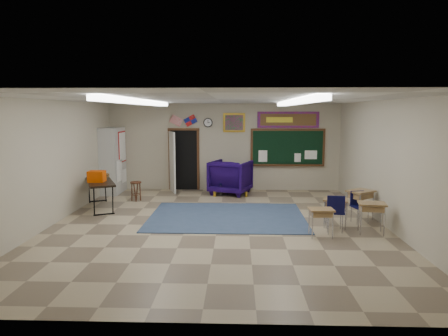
{
  "coord_description": "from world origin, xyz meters",
  "views": [
    {
      "loc": [
        0.47,
        -9.32,
        2.71
      ],
      "look_at": [
        0.1,
        1.5,
        1.19
      ],
      "focal_mm": 32.0,
      "sensor_mm": 36.0,
      "label": 1
    }
  ],
  "objects_px": {
    "student_desk_front_left": "(335,211)",
    "folding_table": "(100,193)",
    "student_desk_front_right": "(360,203)",
    "wooden_stool": "(136,191)",
    "wingback_armchair": "(231,177)"
  },
  "relations": [
    {
      "from": "student_desk_front_right",
      "to": "folding_table",
      "type": "xyz_separation_m",
      "value": [
        -7.0,
        1.03,
        0.01
      ]
    },
    {
      "from": "student_desk_front_left",
      "to": "folding_table",
      "type": "bearing_deg",
      "value": -179.26
    },
    {
      "from": "student_desk_front_right",
      "to": "wooden_stool",
      "type": "xyz_separation_m",
      "value": [
        -6.22,
        1.99,
        -0.12
      ]
    },
    {
      "from": "student_desk_front_left",
      "to": "wooden_stool",
      "type": "relative_size",
      "value": 1.15
    },
    {
      "from": "wingback_armchair",
      "to": "folding_table",
      "type": "distance_m",
      "value": 4.26
    },
    {
      "from": "wooden_stool",
      "to": "folding_table",
      "type": "bearing_deg",
      "value": -129.03
    },
    {
      "from": "folding_table",
      "to": "wingback_armchair",
      "type": "bearing_deg",
      "value": 5.69
    },
    {
      "from": "student_desk_front_right",
      "to": "wooden_stool",
      "type": "relative_size",
      "value": 1.34
    },
    {
      "from": "wingback_armchair",
      "to": "folding_table",
      "type": "xyz_separation_m",
      "value": [
        -3.67,
        -2.15,
        -0.12
      ]
    },
    {
      "from": "wingback_armchair",
      "to": "folding_table",
      "type": "relative_size",
      "value": 0.61
    },
    {
      "from": "wingback_armchair",
      "to": "student_desk_front_right",
      "type": "distance_m",
      "value": 4.61
    },
    {
      "from": "folding_table",
      "to": "wooden_stool",
      "type": "distance_m",
      "value": 1.25
    },
    {
      "from": "student_desk_front_right",
      "to": "student_desk_front_left",
      "type": "bearing_deg",
      "value": -175.73
    },
    {
      "from": "wingback_armchair",
      "to": "wooden_stool",
      "type": "distance_m",
      "value": 3.14
    },
    {
      "from": "student_desk_front_left",
      "to": "wingback_armchair",
      "type": "bearing_deg",
      "value": 139.5
    }
  ]
}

